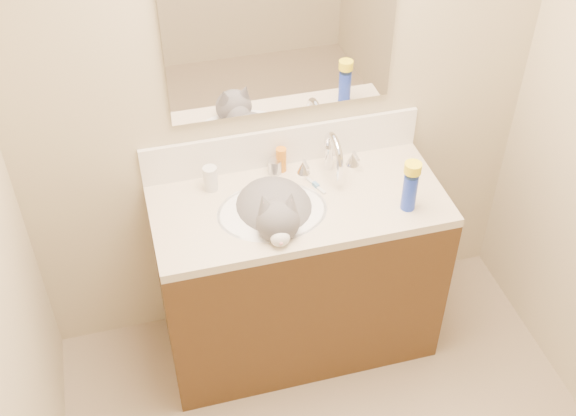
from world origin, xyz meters
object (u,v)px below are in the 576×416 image
faucet (332,158)px  amber_bottle (281,160)px  vanity_cabinet (298,278)px  pill_bottle (210,178)px  silver_jar (275,166)px  cat (275,214)px  basin (272,224)px  spray_can (409,192)px

faucet → amber_bottle: bearing=157.7°
vanity_cabinet → amber_bottle: 0.55m
pill_bottle → silver_jar: pill_bottle is taller
cat → pill_bottle: size_ratio=4.36×
silver_jar → amber_bottle: (0.03, 0.01, 0.02)m
pill_bottle → silver_jar: size_ratio=1.62×
vanity_cabinet → silver_jar: bearing=103.1°
cat → silver_jar: (0.06, 0.24, 0.05)m
basin → pill_bottle: bearing=135.8°
basin → silver_jar: bearing=73.2°
basin → amber_bottle: bearing=67.6°
cat → spray_can: bearing=-4.9°
pill_bottle → spray_can: size_ratio=0.68×
spray_can → amber_bottle: bearing=139.3°
vanity_cabinet → faucet: 0.58m
basin → pill_bottle: size_ratio=4.17×
faucet → amber_bottle: (-0.20, 0.08, -0.03)m
cat → spray_can: 0.54m
vanity_cabinet → amber_bottle: bearing=94.7°
vanity_cabinet → pill_bottle: (-0.33, 0.17, 0.50)m
faucet → cat: faucet is taller
vanity_cabinet → spray_can: 0.69m
faucet → amber_bottle: 0.22m
pill_bottle → spray_can: (0.74, -0.32, 0.03)m
cat → silver_jar: bearing=84.2°
cat → amber_bottle: (0.09, 0.25, 0.07)m
vanity_cabinet → cat: bearing=-164.8°
basin → silver_jar: silver_jar is taller
vanity_cabinet → basin: size_ratio=2.67×
cat → faucet: bearing=38.2°
spray_can → basin: bearing=167.3°
amber_bottle → spray_can: spray_can is taller
amber_bottle → spray_can: size_ratio=0.70×
vanity_cabinet → faucet: faucet is taller
cat → spray_can: size_ratio=2.95×
vanity_cabinet → pill_bottle: bearing=152.3°
basin → spray_can: spray_can is taller
pill_bottle → spray_can: 0.81m
basin → faucet: faucet is taller
silver_jar → amber_bottle: bearing=18.4°
vanity_cabinet → basin: (-0.12, -0.03, 0.38)m
faucet → spray_can: faucet is taller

